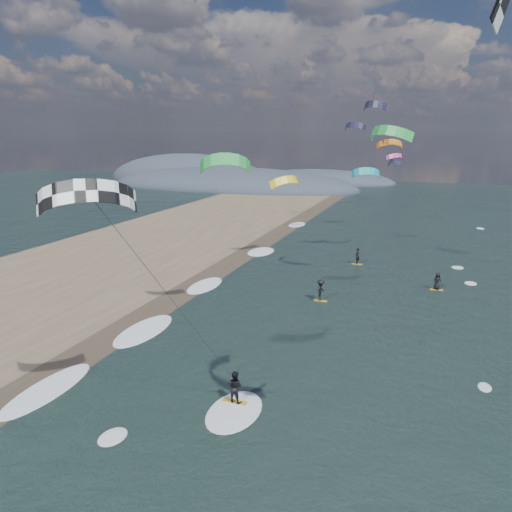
% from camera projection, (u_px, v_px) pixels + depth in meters
% --- Properties ---
extents(wet_sand_strip, '(3.00, 240.00, 0.00)m').
position_uv_depth(wet_sand_strip, '(81.00, 357.00, 31.26)').
color(wet_sand_strip, '#382D23').
rests_on(wet_sand_strip, ground).
extents(coastal_hills, '(80.00, 41.00, 15.00)m').
position_uv_depth(coastal_hills, '(225.00, 184.00, 131.28)').
color(coastal_hills, '#3D4756').
rests_on(coastal_hills, ground).
extents(kitesurfer_near_b, '(7.10, 9.12, 12.70)m').
position_uv_depth(kitesurfer_near_b, '(142.00, 270.00, 20.90)').
color(kitesurfer_near_b, gold).
rests_on(kitesurfer_near_b, ground).
extents(far_kitesurfers, '(10.14, 13.74, 1.84)m').
position_uv_depth(far_kitesurfers, '(357.00, 280.00, 44.14)').
color(far_kitesurfers, gold).
rests_on(far_kitesurfers, ground).
extents(bg_kite_field, '(13.60, 74.56, 10.01)m').
position_uv_depth(bg_kite_field, '(370.00, 145.00, 64.50)').
color(bg_kite_field, red).
rests_on(bg_kite_field, ground).
extents(shoreline_surf, '(2.40, 79.40, 0.11)m').
position_uv_depth(shoreline_surf, '(139.00, 331.00, 35.19)').
color(shoreline_surf, white).
rests_on(shoreline_surf, ground).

